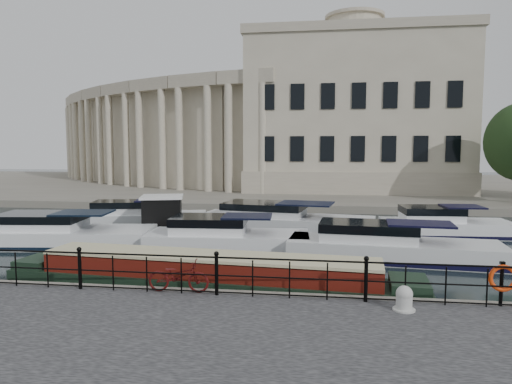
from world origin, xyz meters
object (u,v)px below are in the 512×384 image
at_px(mooring_bollard, 404,299).
at_px(life_ring_post, 503,279).
at_px(narrowboat, 208,280).
at_px(bicycle, 179,276).
at_px(harbour_hut, 162,218).

height_order(mooring_bollard, life_ring_post, life_ring_post).
bearing_deg(narrowboat, bicycle, -96.25).
bearing_deg(mooring_bollard, narrowboat, 155.79).
xyz_separation_m(life_ring_post, harbour_hut, (-12.77, 10.76, -0.32)).
height_order(mooring_bollard, harbour_hut, harbour_hut).
distance_m(bicycle, narrowboat, 2.03).
relative_size(bicycle, life_ring_post, 1.50).
xyz_separation_m(bicycle, mooring_bollard, (6.00, -0.64, -0.16)).
bearing_deg(mooring_bollard, harbour_hut, 132.08).
relative_size(mooring_bollard, narrowboat, 0.05).
height_order(bicycle, narrowboat, bicycle).
distance_m(mooring_bollard, harbour_hut, 15.31).
bearing_deg(life_ring_post, mooring_bollard, -166.33).
bearing_deg(bicycle, harbour_hut, 19.82).
height_order(bicycle, harbour_hut, harbour_hut).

